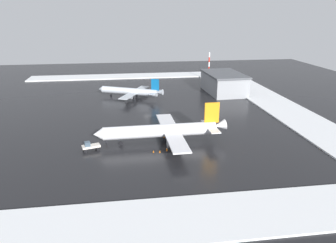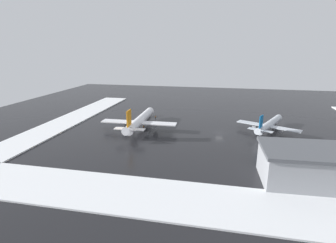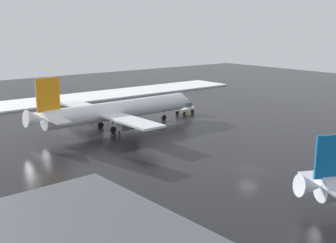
# 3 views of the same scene
# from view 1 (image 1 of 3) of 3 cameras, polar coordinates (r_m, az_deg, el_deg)

# --- Properties ---
(ground_plane) EXTENTS (240.00, 240.00, 0.00)m
(ground_plane) POSITION_cam_1_polar(r_m,az_deg,el_deg) (119.87, -3.61, 1.94)
(ground_plane) COLOR black
(snow_bank_far) EXTENTS (152.00, 16.00, 0.42)m
(snow_bank_far) POSITION_cam_1_polar(r_m,az_deg,el_deg) (133.23, 18.37, 2.82)
(snow_bank_far) COLOR white
(snow_bank_far) RESTS_ON ground_plane
(snow_bank_left) EXTENTS (14.00, 116.00, 0.42)m
(snow_bank_left) POSITION_cam_1_polar(r_m,az_deg,el_deg) (59.18, 2.08, -16.64)
(snow_bank_left) COLOR white
(snow_bank_left) RESTS_ON ground_plane
(snow_bank_right) EXTENTS (14.00, 116.00, 0.42)m
(snow_bank_right) POSITION_cam_1_polar(r_m,az_deg,el_deg) (184.88, -5.37, 7.91)
(snow_bank_right) COLOR white
(snow_bank_right) RESTS_ON ground_plane
(airplane_distant_tail) EXTENTS (30.19, 36.50, 10.86)m
(airplane_distant_tail) POSITION_cam_1_polar(r_m,az_deg,el_deg) (89.10, -0.79, -1.58)
(airplane_distant_tail) COLOR white
(airplane_distant_tail) RESTS_ON ground_plane
(airplane_parked_starboard) EXTENTS (23.20, 27.27, 8.66)m
(airplane_parked_starboard) POSITION_cam_1_polar(r_m,az_deg,el_deg) (137.22, -6.48, 5.25)
(airplane_parked_starboard) COLOR silver
(airplane_parked_starboard) RESTS_ON ground_plane
(pushback_tug) EXTENTS (3.40, 5.03, 2.50)m
(pushback_tug) POSITION_cam_1_polar(r_m,az_deg,el_deg) (87.39, -13.43, -4.15)
(pushback_tug) COLOR silver
(pushback_tug) RESTS_ON ground_plane
(ground_crew_mid_apron) EXTENTS (0.36, 0.36, 1.71)m
(ground_crew_mid_apron) POSITION_cam_1_polar(r_m,az_deg,el_deg) (83.07, -0.21, -5.07)
(ground_crew_mid_apron) COLOR black
(ground_crew_mid_apron) RESTS_ON ground_plane
(ground_crew_by_nose_gear) EXTENTS (0.36, 0.36, 1.71)m
(ground_crew_by_nose_gear) POSITION_cam_1_polar(r_m,az_deg,el_deg) (91.39, -0.70, -2.80)
(ground_crew_by_nose_gear) COLOR black
(ground_crew_by_nose_gear) RESTS_ON ground_plane
(ground_crew_beside_wing) EXTENTS (0.36, 0.36, 1.71)m
(ground_crew_beside_wing) POSITION_cam_1_polar(r_m,az_deg,el_deg) (91.63, -10.74, -3.09)
(ground_crew_beside_wing) COLOR black
(ground_crew_beside_wing) RESTS_ON ground_plane
(antenna_mast) EXTENTS (0.70, 0.70, 14.63)m
(antenna_mast) POSITION_cam_1_polar(r_m,az_deg,el_deg) (171.90, 7.14, 9.44)
(antenna_mast) COLOR red
(antenna_mast) RESTS_ON ground_plane
(cargo_hangar) EXTENTS (25.61, 16.04, 8.80)m
(cargo_hangar) POSITION_cam_1_polar(r_m,az_deg,el_deg) (147.46, 9.66, 6.67)
(cargo_hangar) COLOR gray
(cargo_hangar) RESTS_ON ground_plane
(traffic_cone_near_nose) EXTENTS (0.36, 0.36, 0.55)m
(traffic_cone_near_nose) POSITION_cam_1_polar(r_m,az_deg,el_deg) (84.27, -1.43, -5.24)
(traffic_cone_near_nose) COLOR orange
(traffic_cone_near_nose) RESTS_ON ground_plane
(traffic_cone_mid_line) EXTENTS (0.36, 0.36, 0.55)m
(traffic_cone_mid_line) POSITION_cam_1_polar(r_m,az_deg,el_deg) (84.32, -2.55, -5.23)
(traffic_cone_mid_line) COLOR orange
(traffic_cone_mid_line) RESTS_ON ground_plane
(traffic_cone_wingtip_side) EXTENTS (0.36, 0.36, 0.55)m
(traffic_cone_wingtip_side) POSITION_cam_1_polar(r_m,az_deg,el_deg) (85.18, 1.22, -4.96)
(traffic_cone_wingtip_side) COLOR orange
(traffic_cone_wingtip_side) RESTS_ON ground_plane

